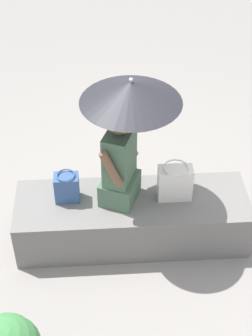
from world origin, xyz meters
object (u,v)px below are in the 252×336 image
parasol (131,92)px  tote_bag_canvas (67,187)px  person_seated (119,163)px  handbag_black (175,182)px

parasol → tote_bag_canvas: bearing=1.5°
parasol → person_seated: bearing=16.6°
person_seated → handbag_black: size_ratio=2.69×
person_seated → tote_bag_canvas: (0.45, -0.01, -0.25)m
person_seated → tote_bag_canvas: person_seated is taller
handbag_black → tote_bag_canvas: handbag_black is taller
person_seated → parasol: parasol is taller
person_seated → parasol: bearing=-163.4°
parasol → tote_bag_canvas: (0.54, 0.01, -0.92)m
person_seated → handbag_black: bearing=177.8°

